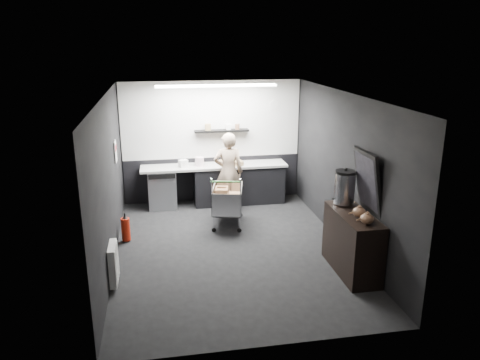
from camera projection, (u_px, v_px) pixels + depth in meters
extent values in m
plane|color=black|center=(232.00, 249.00, 8.25)|extent=(5.50, 5.50, 0.00)
plane|color=silver|center=(231.00, 95.00, 7.46)|extent=(5.50, 5.50, 0.00)
plane|color=black|center=(212.00, 142.00, 10.45)|extent=(5.50, 0.00, 5.50)
plane|color=black|center=(270.00, 244.00, 5.27)|extent=(5.50, 0.00, 5.50)
plane|color=black|center=(109.00, 182.00, 7.52)|extent=(0.00, 5.50, 5.50)
plane|color=black|center=(344.00, 170.00, 8.19)|extent=(0.00, 5.50, 5.50)
cube|color=silver|center=(212.00, 120.00, 10.28)|extent=(3.95, 0.02, 1.70)
cube|color=black|center=(213.00, 178.00, 10.67)|extent=(3.95, 0.02, 1.00)
cube|color=black|center=(222.00, 131.00, 10.28)|extent=(1.20, 0.22, 0.04)
cylinder|color=white|center=(274.00, 105.00, 10.42)|extent=(0.20, 0.03, 0.20)
cube|color=silver|center=(115.00, 152.00, 8.69)|extent=(0.02, 0.30, 0.40)
cube|color=red|center=(115.00, 148.00, 8.67)|extent=(0.02, 0.22, 0.10)
cube|color=white|center=(113.00, 264.00, 6.97)|extent=(0.10, 0.50, 0.60)
cube|color=white|center=(216.00, 86.00, 9.21)|extent=(2.40, 0.20, 0.04)
cube|color=black|center=(239.00, 184.00, 10.50)|extent=(2.00, 0.56, 0.85)
cube|color=#ABABA7|center=(214.00, 166.00, 10.27)|extent=(3.20, 0.60, 0.05)
cube|color=#9EA0A5|center=(162.00, 188.00, 10.21)|extent=(0.60, 0.58, 0.85)
cube|color=black|center=(162.00, 177.00, 9.82)|extent=(0.56, 0.02, 0.10)
imported|color=beige|center=(228.00, 172.00, 9.90)|extent=(0.67, 0.49, 1.70)
cube|color=silver|center=(228.00, 209.00, 9.28)|extent=(0.74, 0.98, 0.02)
cube|color=silver|center=(214.00, 199.00, 9.17)|extent=(0.20, 0.87, 0.47)
cube|color=silver|center=(241.00, 198.00, 9.26)|extent=(0.20, 0.87, 0.47)
cube|color=silver|center=(231.00, 206.00, 8.81)|extent=(0.56, 0.14, 0.47)
cube|color=silver|center=(224.00, 192.00, 9.62)|extent=(0.56, 0.14, 0.47)
cylinder|color=silver|center=(218.00, 224.00, 8.90)|extent=(0.02, 0.02, 0.31)
cylinder|color=silver|center=(244.00, 222.00, 8.98)|extent=(0.02, 0.02, 0.31)
cylinder|color=silver|center=(213.00, 210.00, 9.66)|extent=(0.02, 0.02, 0.31)
cylinder|color=silver|center=(236.00, 208.00, 9.74)|extent=(0.02, 0.02, 0.31)
cylinder|color=#268B2C|center=(231.00, 182.00, 8.61)|extent=(0.57, 0.15, 0.03)
cube|color=brown|center=(221.00, 198.00, 9.29)|extent=(0.31, 0.36, 0.39)
cube|color=brown|center=(236.00, 202.00, 9.13)|extent=(0.28, 0.33, 0.35)
cylinder|color=black|center=(218.00, 231.00, 8.94)|extent=(0.09, 0.05, 0.08)
cylinder|color=black|center=(213.00, 216.00, 9.70)|extent=(0.09, 0.05, 0.08)
cylinder|color=black|center=(243.00, 229.00, 9.02)|extent=(0.09, 0.05, 0.08)
cylinder|color=black|center=(237.00, 214.00, 9.78)|extent=(0.09, 0.05, 0.08)
cube|color=black|center=(352.00, 243.00, 7.34)|extent=(0.49, 1.31, 0.98)
cylinder|color=silver|center=(345.00, 188.00, 7.53)|extent=(0.33, 0.33, 0.50)
cylinder|color=black|center=(346.00, 172.00, 7.45)|extent=(0.33, 0.33, 0.04)
sphere|color=black|center=(346.00, 169.00, 7.43)|extent=(0.05, 0.05, 0.05)
ellipsoid|color=brown|center=(359.00, 212.00, 7.01)|extent=(0.20, 0.20, 0.16)
ellipsoid|color=brown|center=(367.00, 219.00, 6.76)|extent=(0.20, 0.20, 0.16)
cube|color=black|center=(368.00, 182.00, 7.14)|extent=(0.22, 0.76, 0.98)
cube|color=black|center=(366.00, 182.00, 7.13)|extent=(0.16, 0.65, 0.84)
cylinder|color=#AA1D0B|center=(126.00, 229.00, 8.51)|extent=(0.16, 0.16, 0.42)
cone|color=black|center=(125.00, 217.00, 8.44)|extent=(0.11, 0.11, 0.06)
cylinder|color=black|center=(125.00, 215.00, 8.42)|extent=(0.03, 0.03, 0.06)
cube|color=olive|center=(231.00, 163.00, 10.26)|extent=(0.54, 0.45, 0.10)
cylinder|color=silver|center=(200.00, 161.00, 10.18)|extent=(0.19, 0.19, 0.19)
cube|color=white|center=(183.00, 163.00, 10.08)|extent=(0.22, 0.19, 0.16)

